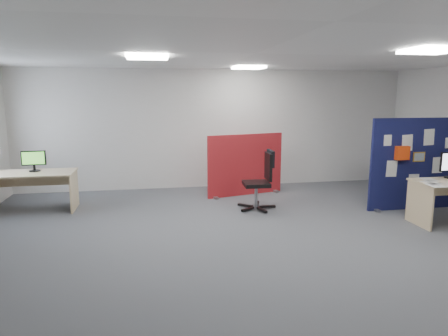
{
  "coord_description": "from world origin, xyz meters",
  "views": [
    {
      "loc": [
        -1.45,
        -5.61,
        2.13
      ],
      "look_at": [
        -0.37,
        0.44,
        1.0
      ],
      "focal_mm": 32.0,
      "sensor_mm": 36.0,
      "label": 1
    }
  ],
  "objects": [
    {
      "name": "red_divider",
      "position": [
        0.48,
        2.57,
        0.64
      ],
      "size": [
        1.7,
        0.48,
        1.31
      ],
      "rotation": [
        0.0,
        0.0,
        0.25
      ],
      "color": "#A82115",
      "rests_on": "floor"
    },
    {
      "name": "wall_back",
      "position": [
        0.0,
        3.5,
        1.35
      ],
      "size": [
        9.0,
        0.02,
        2.7
      ],
      "primitive_type": "cube",
      "color": "silver",
      "rests_on": "floor"
    },
    {
      "name": "office_chair",
      "position": [
        0.53,
        1.45,
        0.63
      ],
      "size": [
        0.71,
        0.73,
        1.1
      ],
      "rotation": [
        0.0,
        0.0,
        -0.05
      ],
      "color": "black",
      "rests_on": "floor"
    },
    {
      "name": "ceiling_lights",
      "position": [
        0.33,
        0.67,
        2.67
      ],
      "size": [
        4.1,
        4.1,
        0.04
      ],
      "color": "white",
      "rests_on": "ceiling"
    },
    {
      "name": "floor",
      "position": [
        0.0,
        0.0,
        0.0
      ],
      "size": [
        9.0,
        9.0,
        0.0
      ],
      "primitive_type": "plane",
      "color": "#56595F",
      "rests_on": "ground"
    },
    {
      "name": "second_desk",
      "position": [
        -3.68,
        2.11,
        0.55
      ],
      "size": [
        1.52,
        0.76,
        0.73
      ],
      "color": "#CAB381",
      "rests_on": "floor"
    },
    {
      "name": "wall_front",
      "position": [
        0.0,
        -3.5,
        1.35
      ],
      "size": [
        9.0,
        0.02,
        2.7
      ],
      "primitive_type": "cube",
      "color": "silver",
      "rests_on": "floor"
    },
    {
      "name": "navy_divider",
      "position": [
        3.47,
        0.97,
        0.86
      ],
      "size": [
        2.08,
        0.3,
        1.72
      ],
      "color": "#11143E",
      "rests_on": "floor"
    },
    {
      "name": "monitor_second",
      "position": [
        -3.64,
        2.17,
        0.94
      ],
      "size": [
        0.42,
        0.19,
        0.38
      ],
      "rotation": [
        0.0,
        0.0,
        0.08
      ],
      "color": "black",
      "rests_on": "second_desk"
    },
    {
      "name": "ceiling",
      "position": [
        0.0,
        0.0,
        2.7
      ],
      "size": [
        9.0,
        7.0,
        0.02
      ],
      "primitive_type": "cube",
      "color": "white",
      "rests_on": "wall_back"
    }
  ]
}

